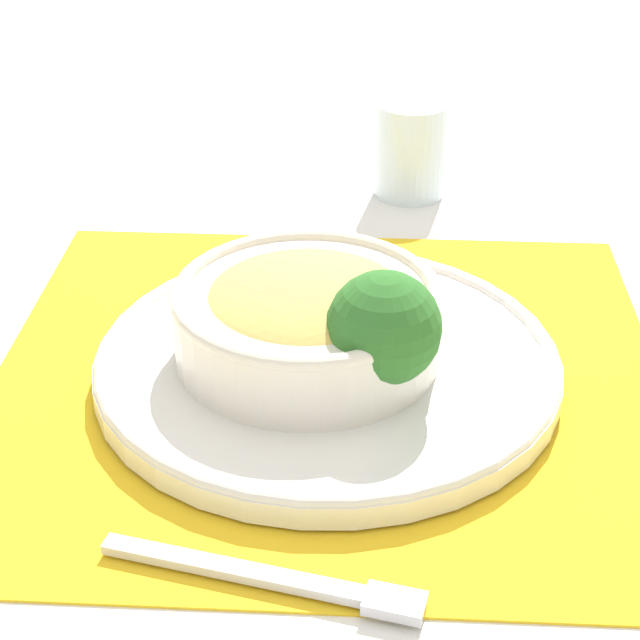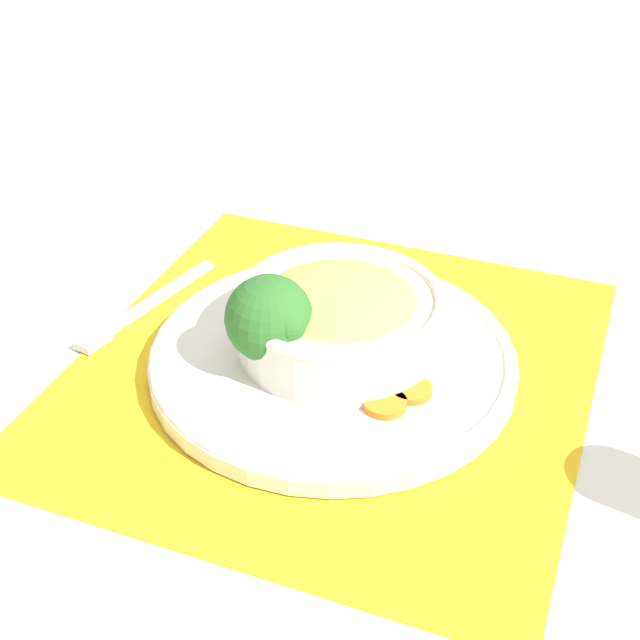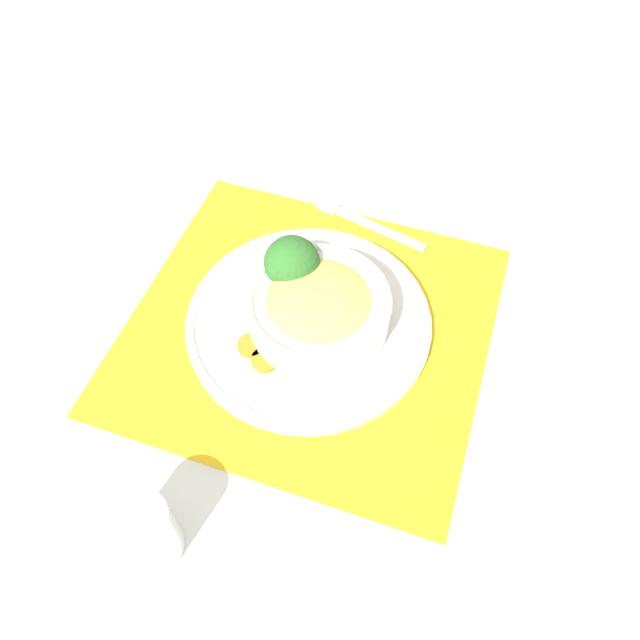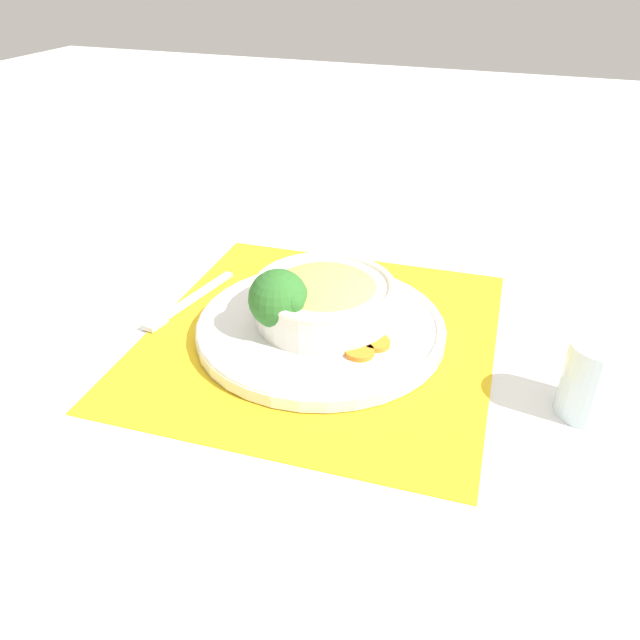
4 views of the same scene
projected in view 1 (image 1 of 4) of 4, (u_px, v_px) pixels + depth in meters
ground_plane at (327, 379)px, 0.76m from camera, size 4.00×4.00×0.00m
placemat at (327, 377)px, 0.75m from camera, size 0.47×0.49×0.00m
plate at (328, 361)px, 0.75m from camera, size 0.33×0.33×0.02m
bowl at (307, 317)px, 0.73m from camera, size 0.19×0.19×0.06m
broccoli_floret at (384, 328)px, 0.68m from camera, size 0.08×0.08×0.09m
carrot_slice_near at (405, 307)px, 0.80m from camera, size 0.04×0.04×0.01m
carrot_slice_middle at (372, 296)px, 0.81m from camera, size 0.04×0.04×0.01m
water_glass at (411, 154)px, 1.01m from camera, size 0.07×0.07×0.09m
fork at (292, 582)px, 0.57m from camera, size 0.05×0.18×0.01m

